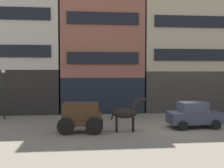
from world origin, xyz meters
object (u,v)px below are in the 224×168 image
object	(u,v)px
sedan_light	(194,115)
streetlamp_curbside	(4,87)
cargo_wagon	(82,115)
draft_horse	(126,113)

from	to	relation	value
sedan_light	streetlamp_curbside	xyz separation A→B (m)	(-14.34, 4.88, 1.76)
cargo_wagon	draft_horse	distance (m)	2.95
cargo_wagon	draft_horse	world-z (taller)	draft_horse
streetlamp_curbside	cargo_wagon	bearing A→B (deg)	-41.19
sedan_light	streetlamp_curbside	world-z (taller)	streetlamp_curbside
cargo_wagon	sedan_light	bearing A→B (deg)	5.36
cargo_wagon	sedan_light	xyz separation A→B (m)	(7.91, 0.74, -0.23)
draft_horse	streetlamp_curbside	size ratio (longest dim) A/B	0.57
cargo_wagon	streetlamp_curbside	world-z (taller)	streetlamp_curbside
cargo_wagon	sedan_light	size ratio (longest dim) A/B	0.80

